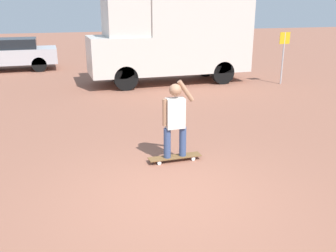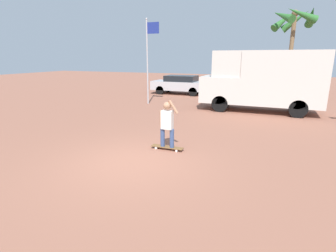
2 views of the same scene
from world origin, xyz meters
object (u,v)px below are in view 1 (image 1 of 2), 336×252
Objects in this scene: street_sign at (284,51)px; camper_van at (173,38)px; skateboard at (175,157)px; parked_car_silver at (8,53)px; person_skateboarder at (175,116)px.

camper_van is at bearing 157.89° from street_sign.
skateboard is 0.17× the size of camper_van.
street_sign is at bearing 43.08° from skateboard.
street_sign is at bearing -32.51° from parked_car_silver.
camper_van is (2.48, 7.67, 0.84)m from person_skateboarder.
camper_van is 1.41× the size of parked_car_silver.
street_sign is (3.98, -1.62, -0.46)m from camper_van.
camper_van is 4.33m from street_sign.
person_skateboarder is 0.35× the size of parked_car_silver.
street_sign reaches higher than person_skateboarder.
person_skateboarder is 0.78× the size of street_sign.
skateboard is 0.86m from person_skateboarder.
street_sign is (6.47, 6.05, 1.23)m from skateboard.
person_skateboarder is 0.25× the size of camper_van.
street_sign is at bearing 43.08° from person_skateboarder.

